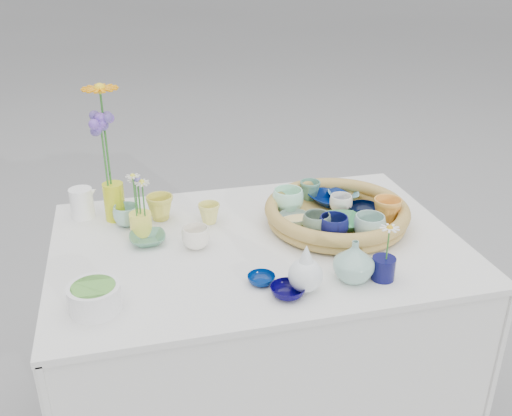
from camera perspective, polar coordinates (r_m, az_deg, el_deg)
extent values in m
imported|color=#001354|center=(2.01, 7.36, 0.93)|extent=(0.17, 0.17, 0.03)
imported|color=black|center=(1.94, 10.72, -0.23)|extent=(0.12, 0.12, 0.03)
imported|color=gold|center=(1.89, 12.97, -0.29)|extent=(0.11, 0.11, 0.09)
imported|color=#368C52|center=(1.84, 8.46, -1.50)|extent=(0.15, 0.15, 0.03)
imported|color=slate|center=(1.78, 6.08, -1.63)|extent=(0.10, 0.10, 0.07)
imported|color=#99BCB0|center=(1.85, 3.81, -1.14)|extent=(0.13, 0.13, 0.03)
imported|color=#B3FDDB|center=(1.92, 3.21, 0.73)|extent=(0.12, 0.12, 0.08)
imported|color=white|center=(1.94, 8.49, 0.42)|extent=(0.09, 0.09, 0.06)
imported|color=#6EB6C9|center=(2.05, 8.71, 1.30)|extent=(0.13, 0.13, 0.03)
imported|color=#0E1253|center=(1.77, 7.77, -1.92)|extent=(0.09, 0.09, 0.07)
imported|color=#FFD77C|center=(1.82, 4.33, -1.75)|extent=(0.12, 0.12, 0.03)
imported|color=#96BDB4|center=(1.78, 11.26, -1.88)|extent=(0.12, 0.12, 0.08)
imported|color=#538C75|center=(2.02, 5.42, 1.77)|extent=(0.09, 0.09, 0.07)
imported|color=#D5CD49|center=(1.93, -9.57, 0.05)|extent=(0.11, 0.11, 0.08)
imported|color=#E7E16D|center=(1.89, -4.71, -0.52)|extent=(0.09, 0.09, 0.07)
imported|color=#4D8667|center=(1.80, -10.79, -3.05)|extent=(0.11, 0.11, 0.03)
imported|color=white|center=(1.74, -6.04, -2.96)|extent=(0.09, 0.09, 0.07)
imported|color=navy|center=(1.57, 0.53, -7.15)|extent=(0.08, 0.08, 0.02)
imported|color=#90C2B2|center=(1.92, -12.80, -0.73)|extent=(0.11, 0.11, 0.07)
imported|color=#05003B|center=(1.52, 3.20, -8.30)|extent=(0.11, 0.11, 0.03)
imported|color=#89B7A9|center=(1.59, 9.78, -5.22)|extent=(0.13, 0.13, 0.12)
cylinder|color=#0B0C42|center=(1.62, 12.62, -5.91)|extent=(0.08, 0.08, 0.07)
cylinder|color=#C9CF1A|center=(1.95, -13.97, 0.63)|extent=(0.08, 0.08, 0.13)
cylinder|color=#FFF050|center=(1.84, -11.43, -1.56)|extent=(0.09, 0.09, 0.07)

